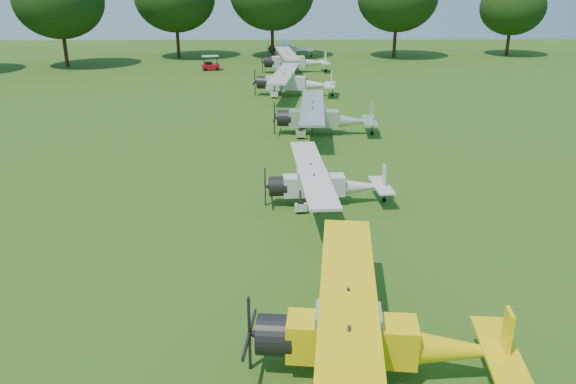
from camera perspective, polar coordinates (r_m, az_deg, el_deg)
name	(u,v)px	position (r m, az deg, el deg)	size (l,w,h in m)	color
ground	(313,239)	(23.21, 2.53, -4.78)	(160.00, 160.00, 0.00)	#2C5214
tree_belt	(414,37)	(21.71, 12.64, 15.07)	(137.36, 130.27, 14.52)	black
aircraft_2	(372,334)	(15.35, 8.53, -14.08)	(7.19, 11.43, 2.25)	yellow
aircraft_3	(323,182)	(26.38, 3.61, 1.03)	(6.01, 9.57, 1.89)	silver
aircraft_4	(322,116)	(38.55, 3.42, 7.74)	(7.06, 11.25, 2.21)	silver
aircraft_5	(292,81)	(51.72, 0.40, 11.24)	(7.51, 11.93, 2.34)	silver
aircraft_6	(293,60)	(65.10, 0.52, 13.28)	(7.69, 12.26, 2.41)	silver
aircraft_7	(289,48)	(78.94, 0.09, 14.43)	(6.26, 9.98, 1.96)	silver
golf_cart	(210,65)	(67.43, -7.90, 12.62)	(2.15, 1.59, 1.65)	#AD0C18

